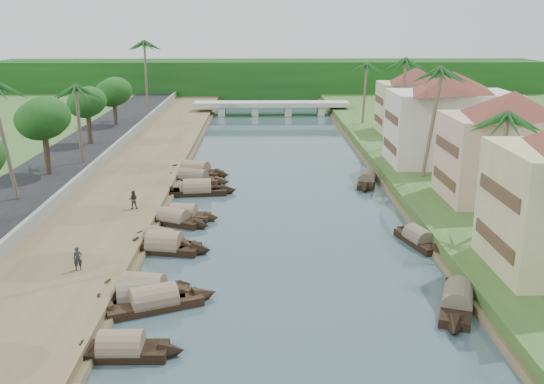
{
  "coord_description": "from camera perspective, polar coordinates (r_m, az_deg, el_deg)",
  "views": [
    {
      "loc": [
        -2.0,
        -38.23,
        16.85
      ],
      "look_at": [
        -1.01,
        13.7,
        2.0
      ],
      "focal_mm": 40.0,
      "sensor_mm": 36.0,
      "label": 1
    }
  ],
  "objects": [
    {
      "name": "building_mid",
      "position": [
        57.67,
        21.41,
        4.14
      ],
      "size": [
        14.11,
        14.11,
        9.7
      ],
      "color": "tan",
      "rests_on": "right_bank"
    },
    {
      "name": "left_bank",
      "position": [
        62.1,
        -14.08,
        0.11
      ],
      "size": [
        10.0,
        180.0,
        0.8
      ],
      "primitive_type": "cube",
      "color": "brown",
      "rests_on": "ground"
    },
    {
      "name": "palm_6",
      "position": [
        69.85,
        -17.96,
        9.25
      ],
      "size": [
        3.2,
        3.2,
        9.95
      ],
      "color": "#73604D",
      "rests_on": "ground"
    },
    {
      "name": "sampan_14",
      "position": [
        38.93,
        17.05,
        -9.77
      ],
      "size": [
        4.51,
        8.67,
        2.11
      ],
      "rotation": [
        0.0,
        0.0,
        1.21
      ],
      "color": "black",
      "rests_on": "ground"
    },
    {
      "name": "sampan_15",
      "position": [
        48.41,
        13.63,
        -4.37
      ],
      "size": [
        3.36,
        7.19,
        1.94
      ],
      "rotation": [
        0.0,
        0.0,
        1.85
      ],
      "color": "black",
      "rests_on": "ground"
    },
    {
      "name": "tree_6",
      "position": [
        72.42,
        20.1,
        6.56
      ],
      "size": [
        4.81,
        4.81,
        7.09
      ],
      "color": "#4D3B2C",
      "rests_on": "ground"
    },
    {
      "name": "road",
      "position": [
        64.48,
        -21.48,
        0.32
      ],
      "size": [
        8.0,
        180.0,
        1.4
      ],
      "primitive_type": "cube",
      "color": "black",
      "rests_on": "ground"
    },
    {
      "name": "tree_5",
      "position": [
        94.88,
        -14.68,
        9.05
      ],
      "size": [
        4.92,
        4.92,
        6.97
      ],
      "color": "#4D3B2C",
      "rests_on": "ground"
    },
    {
      "name": "canoe_2",
      "position": [
        64.81,
        -7.43,
        0.84
      ],
      "size": [
        5.04,
        3.35,
        0.78
      ],
      "rotation": [
        0.0,
        0.0,
        -0.52
      ],
      "color": "black",
      "rests_on": "ground"
    },
    {
      "name": "building_far",
      "position": [
        70.26,
        16.42,
        6.74
      ],
      "size": [
        15.59,
        15.59,
        10.2
      ],
      "color": "beige",
      "rests_on": "right_bank"
    },
    {
      "name": "tree_4",
      "position": [
        81.09,
        -17.0,
        8.01
      ],
      "size": [
        4.39,
        4.39,
        7.11
      ],
      "color": "#4D3B2C",
      "rests_on": "ground"
    },
    {
      "name": "person_far",
      "position": [
        54.49,
        -12.93,
        -0.69
      ],
      "size": [
        0.83,
        0.66,
        1.64
      ],
      "primitive_type": "imported",
      "rotation": [
        0.0,
        0.0,
        3.19
      ],
      "color": "#352C25",
      "rests_on": "left_bank"
    },
    {
      "name": "palm_3",
      "position": [
        78.83,
        12.38,
        11.86
      ],
      "size": [
        3.2,
        3.2,
        12.33
      ],
      "color": "#73604D",
      "rests_on": "ground"
    },
    {
      "name": "sampan_12",
      "position": [
        65.54,
        -7.43,
        1.29
      ],
      "size": [
        8.68,
        4.37,
        2.08
      ],
      "rotation": [
        0.0,
        0.0,
        -0.34
      ],
      "color": "black",
      "rests_on": "ground"
    },
    {
      "name": "treeline",
      "position": [
        138.84,
        -0.27,
        10.64
      ],
      "size": [
        120.0,
        14.0,
        8.0
      ],
      "color": "#153E11",
      "rests_on": "ground"
    },
    {
      "name": "palm_2",
      "position": [
        62.88,
        14.87,
        10.89
      ],
      "size": [
        3.2,
        3.2,
        12.47
      ],
      "color": "#73604D",
      "rests_on": "ground"
    },
    {
      "name": "sampan_9",
      "position": [
        60.88,
        -7.53,
        0.15
      ],
      "size": [
        7.54,
        2.85,
        1.92
      ],
      "rotation": [
        0.0,
        0.0,
        0.2
      ],
      "color": "black",
      "rests_on": "ground"
    },
    {
      "name": "sampan_11",
      "position": [
        60.81,
        -7.04,
        0.16
      ],
      "size": [
        8.21,
        2.55,
        2.31
      ],
      "rotation": [
        0.0,
        0.0,
        0.1
      ],
      "color": "black",
      "rests_on": "ground"
    },
    {
      "name": "sampan_7",
      "position": [
        52.3,
        -9.26,
        -2.58
      ],
      "size": [
        7.09,
        4.42,
        1.95
      ],
      "rotation": [
        0.0,
        0.0,
        -0.45
      ],
      "color": "black",
      "rests_on": "ground"
    },
    {
      "name": "palm_8",
      "position": [
        101.28,
        -11.95,
        13.48
      ],
      "size": [
        3.2,
        3.2,
        13.53
      ],
      "color": "#73604D",
      "rests_on": "ground"
    },
    {
      "name": "sampan_3",
      "position": [
        38.55,
        -12.39,
        -9.68
      ],
      "size": [
        7.88,
        3.15,
        2.1
      ],
      "rotation": [
        0.0,
        0.0,
        0.21
      ],
      "color": "black",
      "rests_on": "ground"
    },
    {
      "name": "bridge",
      "position": [
        111.28,
        -0.05,
        8.14
      ],
      "size": [
        28.0,
        4.0,
        2.4
      ],
      "color": "#AEAFA4",
      "rests_on": "ground"
    },
    {
      "name": "sampan_13",
      "position": [
        68.62,
        -7.21,
        1.97
      ],
      "size": [
        8.61,
        5.02,
        2.33
      ],
      "rotation": [
        0.0,
        0.0,
        -0.4
      ],
      "color": "black",
      "rests_on": "ground"
    },
    {
      "name": "sampan_8",
      "position": [
        53.35,
        -8.35,
        -2.16
      ],
      "size": [
        6.64,
        2.56,
        2.04
      ],
      "rotation": [
        0.0,
        0.0,
        -0.16
      ],
      "color": "black",
      "rests_on": "ground"
    },
    {
      "name": "building_distant",
      "position": [
        89.66,
        13.26,
        8.51
      ],
      "size": [
        12.62,
        12.62,
        9.2
      ],
      "color": "beige",
      "rests_on": "right_bank"
    },
    {
      "name": "sampan_2",
      "position": [
        37.76,
        -11.04,
        -10.16
      ],
      "size": [
        8.09,
        4.66,
        2.15
      ],
      "rotation": [
        0.0,
        0.0,
        0.4
      ],
      "color": "black",
      "rests_on": "ground"
    },
    {
      "name": "palm_7",
      "position": [
        95.27,
        8.76,
        11.67
      ],
      "size": [
        3.2,
        3.2,
        10.58
      ],
      "color": "#73604D",
      "rests_on": "ground"
    },
    {
      "name": "sampan_10",
      "position": [
        60.94,
        -7.48,
        0.16
      ],
      "size": [
        6.43,
        2.49,
        1.8
      ],
      "rotation": [
        0.0,
        0.0,
        0.19
      ],
      "color": "black",
      "rests_on": "ground"
    },
    {
      "name": "sampan_5",
      "position": [
        46.38,
        -10.05,
        -5.05
      ],
      "size": [
        7.6,
        3.22,
        2.35
      ],
      "rotation": [
        0.0,
        0.0,
        -0.2
      ],
      "color": "black",
      "rests_on": "ground"
    },
    {
      "name": "canoe_1",
      "position": [
        40.49,
        -10.74,
        -8.78
      ],
      "size": [
        4.49,
        1.61,
        0.72
      ],
      "rotation": [
        0.0,
        0.0,
        0.21
      ],
      "color": "black",
      "rests_on": "ground"
    },
    {
      "name": "tree_3",
      "position": [
        65.89,
        -20.72,
        6.41
      ],
      "size": [
        4.97,
        4.97,
        7.83
      ],
      "color": "#4D3B2C",
      "rests_on": "ground"
    },
    {
      "name": "sampan_1",
      "position": [
        33.27,
        -13.99,
        -14.17
      ],
      "size": [
        6.73,
        1.81,
        2.03
      ],
      "rotation": [
        0.0,
        0.0,
        -0.01
      ],
      "color": "black",
      "rests_on": "ground"
    },
    {
      "name": "palm_5",
      "position": [
        56.98,
        -24.12,
        9.11
      ],
      "size": [
        3.2,
        3.2,
        11.8
      ],
      "color": "#73604D",
      "rests_on": "ground"
    },
    {
      "name": "right_bank",
      "position": [
        64.0,
        18.1,
        0.44
      ],
      "size": [
        16.0,
        180.0,
        1.2
      ],
      "primitive_type": "cube",
      "color": "#315120",
      "rests_on": "ground"
    },
    {
      "name": "person_near",
      "position": [
        42.27,
        -17.81,
        -6.0
      ],
      "size": [
        0.68,
        0.57,
        1.6
      ],
      "primitive_type": "imported",
      "rotation": [
        0.0,
        0.0,
        0.39
      ],
      "color": "#27292F",
      "rests_on": "left_bank"
    },
    {
      "name": "sampan_4",
      "position": [
        39.49,
        -12.02,
        -9.01
      ],
      "size": [
        7.87,
        3.16,
        2.19
      ],
      "rotation": [
        0.0,
        0.0,
        -0.2
      ],
      "color": "black",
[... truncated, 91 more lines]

